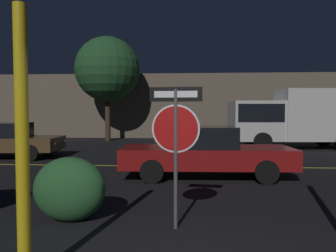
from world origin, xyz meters
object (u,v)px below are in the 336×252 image
Objects in this scene: tree_0 at (107,69)px; delivery_truck at (295,117)px; passing_car_2 at (205,152)px; passing_car_1 at (8,140)px; stop_sign at (176,129)px; hedge_bush_1 at (70,189)px; yellow_pole_left at (22,147)px.

delivery_truck is at bearing -18.36° from tree_0.
passing_car_1 is at bearing -115.77° from passing_car_2.
delivery_truck is (5.37, 11.40, 0.01)m from stop_sign.
delivery_truck is at bearing 57.47° from hedge_bush_1.
delivery_truck is (12.22, 4.08, 0.86)m from passing_car_1.
stop_sign is 15.77m from tree_0.
passing_car_2 is 12.60m from tree_0.
passing_car_1 is 8.56m from tree_0.
passing_car_2 is at bearing 57.48° from hedge_bush_1.
tree_0 reaches higher than stop_sign.
yellow_pole_left is at bearing 26.46° from passing_car_1.
passing_car_2 reaches higher than hedge_bush_1.
yellow_pole_left is at bearing -125.32° from stop_sign.
yellow_pole_left is 0.46× the size of tree_0.
passing_car_1 is (-5.35, 9.06, -0.77)m from yellow_pole_left.
tree_0 is (2.08, 7.45, 3.68)m from passing_car_1.
tree_0 reaches higher than passing_car_1.
stop_sign is 0.34× the size of tree_0.
passing_car_1 is at bearing 104.30° from delivery_truck.
stop_sign reaches higher than hedge_bush_1.
hedge_bush_1 is 8.73m from passing_car_1.
stop_sign is 0.46× the size of passing_car_2.
passing_car_2 is at bearing 86.33° from stop_sign.
stop_sign is 4.13m from passing_car_2.
tree_0 reaches higher than delivery_truck.
stop_sign reaches higher than passing_car_2.
delivery_truck is at bearing 62.40° from yellow_pole_left.
yellow_pole_left is at bearing 148.23° from delivery_truck.
yellow_pole_left is 2.43× the size of hedge_bush_1.
passing_car_2 is at bearing 61.97° from passing_car_1.
passing_car_1 is 0.64× the size of delivery_truck.
tree_0 is at bearing 67.46° from delivery_truck.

